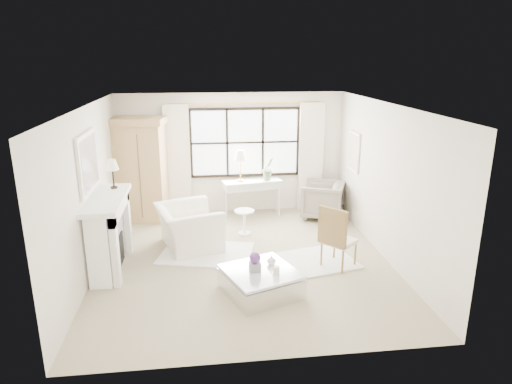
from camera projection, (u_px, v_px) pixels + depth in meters
floor at (244, 261)px, 8.02m from camera, size 5.50×5.50×0.00m
ceiling at (243, 106)px, 7.24m from camera, size 5.50×5.50×0.00m
wall_back at (232, 154)px, 10.24m from camera, size 5.00×0.00×5.00m
wall_front at (267, 256)px, 5.02m from camera, size 5.00×0.00×5.00m
wall_left at (89, 192)px, 7.34m from camera, size 0.00×5.50×5.50m
wall_right at (386, 182)px, 7.92m from camera, size 0.00×5.50×5.50m
window_pane at (245, 142)px, 10.19m from camera, size 2.40×0.02×1.50m
window_frame at (245, 143)px, 10.18m from camera, size 2.50×0.04×1.50m
curtain_rod at (245, 103)px, 9.88m from camera, size 3.30×0.04×0.04m
curtain_left at (178, 161)px, 10.04m from camera, size 0.55×0.10×2.47m
curtain_right at (311, 157)px, 10.39m from camera, size 0.55×0.10×2.47m
fireplace at (108, 232)px, 7.56m from camera, size 0.58×1.66×1.26m
mirror_frame at (88, 163)px, 7.20m from camera, size 0.05×1.15×0.95m
mirror_glass at (90, 163)px, 7.20m from camera, size 0.02×1.00×0.80m
art_frame at (354, 151)px, 9.48m from camera, size 0.04×0.62×0.82m
art_canvas at (353, 152)px, 9.48m from camera, size 0.01×0.52×0.72m
mantel_lamp at (112, 166)px, 7.77m from camera, size 0.22×0.22×0.51m
armoire at (141, 169)px, 9.71m from camera, size 1.23×0.89×2.24m
console_table at (252, 198)px, 10.25m from camera, size 1.36×0.67×0.80m
console_lamp at (240, 156)px, 9.93m from camera, size 0.28×0.28×0.69m
orchid_plant at (268, 169)px, 10.12m from camera, size 0.35×0.33×0.51m
side_table at (244, 219)px, 9.13m from camera, size 0.40×0.40×0.51m
rug_left at (207, 253)px, 8.29m from camera, size 1.85×1.50×0.03m
rug_right at (312, 261)px, 7.96m from camera, size 1.66×1.40×0.03m
club_armchair at (189, 227)px, 8.49m from camera, size 1.36×1.47×0.79m
wingback_chair at (322, 200)px, 10.08m from camera, size 1.15×1.13×0.80m
french_chair at (338, 250)px, 7.71m from camera, size 0.68×0.68×1.08m
coffee_table at (261, 282)px, 6.88m from camera, size 1.29×1.29×0.38m
planter_box at (255, 267)px, 6.80m from camera, size 0.17×0.17×0.13m
planter_flowers at (255, 258)px, 6.76m from camera, size 0.16×0.16×0.16m
pillar_candle at (276, 270)px, 6.69m from camera, size 0.10×0.10×0.12m
coffee_vase at (271, 260)px, 7.00m from camera, size 0.16×0.16×0.14m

